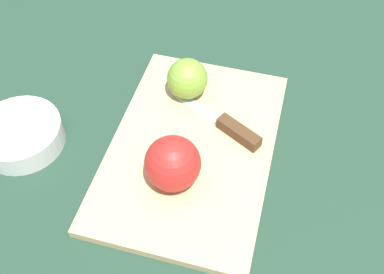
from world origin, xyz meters
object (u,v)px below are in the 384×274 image
object	(u,v)px
apple_half_right	(187,79)
knife	(232,128)
apple_half_left	(172,163)
bowl	(20,133)

from	to	relation	value
apple_half_right	knife	xyz separation A→B (m)	(-0.07, -0.08, -0.02)
apple_half_left	knife	world-z (taller)	apple_half_left
apple_half_right	bowl	size ratio (longest dim) A/B	0.52
knife	bowl	xyz separation A→B (m)	(-0.07, 0.32, -0.00)
apple_half_left	knife	bearing A→B (deg)	-90.24
apple_half_left	bowl	distance (m)	0.25
apple_half_right	bowl	bearing A→B (deg)	-12.61
apple_half_left	bowl	xyz separation A→B (m)	(0.03, 0.25, -0.03)
apple_half_right	knife	world-z (taller)	apple_half_right
apple_half_left	bowl	size ratio (longest dim) A/B	0.62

